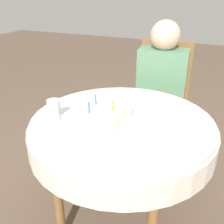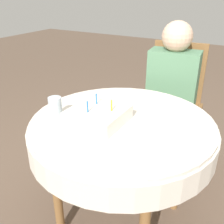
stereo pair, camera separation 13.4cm
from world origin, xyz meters
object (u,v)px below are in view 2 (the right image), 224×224
object	(u,v)px
birthday_cake	(98,116)
person	(172,83)
chair	(172,100)
drinking_glass	(55,108)

from	to	relation	value
birthday_cake	person	bearing A→B (deg)	81.78
chair	drinking_glass	size ratio (longest dim) A/B	7.98
person	chair	bearing A→B (deg)	90.00
chair	birthday_cake	xyz separation A→B (m)	(-0.11, -0.92, 0.23)
chair	person	world-z (taller)	person
person	drinking_glass	bearing A→B (deg)	-116.65
chair	birthday_cake	world-z (taller)	chair
birthday_cake	drinking_glass	world-z (taller)	birthday_cake
person	drinking_glass	distance (m)	0.95
birthday_cake	chair	bearing A→B (deg)	83.37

